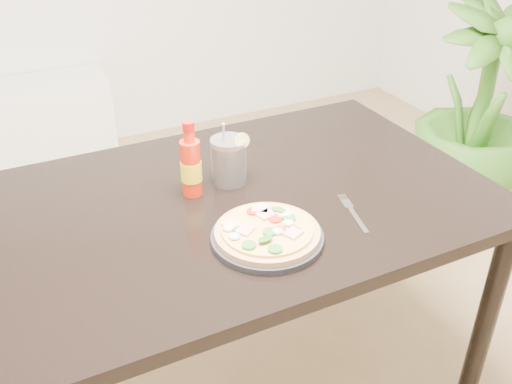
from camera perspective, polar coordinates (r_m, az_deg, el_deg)
name	(u,v)px	position (r m, az deg, el deg)	size (l,w,h in m)	color
dining_table	(237,222)	(1.61, -1.90, -3.00)	(1.40, 0.90, 0.75)	black
plate	(267,238)	(1.39, 1.13, -4.58)	(0.28, 0.28, 0.02)	black
pizza	(267,231)	(1.38, 1.11, -3.88)	(0.26, 0.26, 0.03)	tan
hot_sauce_bottle	(191,166)	(1.55, -6.52, 2.57)	(0.07, 0.07, 0.22)	red
cola_cup	(229,162)	(1.61, -2.73, 3.06)	(0.11, 0.10, 0.19)	black
fork	(352,212)	(1.52, 9.60, -1.97)	(0.06, 0.19, 0.00)	silver
houseplant	(479,109)	(2.94, 21.42, 7.72)	(0.57, 0.57, 1.02)	#366E1D
plant_pot	(463,182)	(3.10, 20.03, 0.95)	(0.28, 0.28, 0.22)	brown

